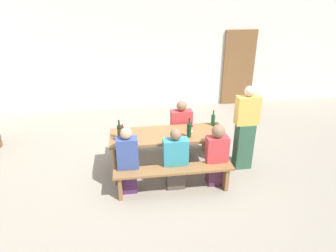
{
  "coord_description": "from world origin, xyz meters",
  "views": [
    {
      "loc": [
        -0.68,
        -4.67,
        3.05
      ],
      "look_at": [
        0.0,
        0.0,
        0.9
      ],
      "focal_mm": 31.78,
      "sensor_mm": 36.0,
      "label": 1
    }
  ],
  "objects": [
    {
      "name": "ground_plane",
      "position": [
        0.0,
        0.0,
        0.0
      ],
      "size": [
        24.0,
        24.0,
        0.0
      ],
      "primitive_type": "plane",
      "color": "gray"
    },
    {
      "name": "back_wall",
      "position": [
        0.0,
        3.45,
        1.6
      ],
      "size": [
        14.0,
        0.2,
        3.2
      ],
      "primitive_type": "cube",
      "color": "silver",
      "rests_on": "ground"
    },
    {
      "name": "wooden_door",
      "position": [
        2.51,
        3.31,
        1.05
      ],
      "size": [
        0.9,
        0.06,
        2.1
      ],
      "primitive_type": "cube",
      "color": "brown",
      "rests_on": "ground"
    },
    {
      "name": "tasting_table",
      "position": [
        0.0,
        0.0,
        0.67
      ],
      "size": [
        2.04,
        0.73,
        0.75
      ],
      "color": "olive",
      "rests_on": "ground"
    },
    {
      "name": "bench_near",
      "position": [
        0.0,
        -0.67,
        0.35
      ],
      "size": [
        1.94,
        0.3,
        0.45
      ],
      "color": "olive",
      "rests_on": "ground"
    },
    {
      "name": "bench_far",
      "position": [
        0.0,
        0.67,
        0.35
      ],
      "size": [
        1.94,
        0.3,
        0.45
      ],
      "color": "olive",
      "rests_on": "ground"
    },
    {
      "name": "wine_bottle_0",
      "position": [
        0.34,
        -0.17,
        0.88
      ],
      "size": [
        0.08,
        0.08,
        0.34
      ],
      "color": "#143319",
      "rests_on": "tasting_table"
    },
    {
      "name": "wine_bottle_1",
      "position": [
        -0.83,
        -0.18,
        0.86
      ],
      "size": [
        0.07,
        0.07,
        0.32
      ],
      "color": "#332814",
      "rests_on": "tasting_table"
    },
    {
      "name": "wine_bottle_2",
      "position": [
        0.89,
        0.25,
        0.86
      ],
      "size": [
        0.07,
        0.07,
        0.29
      ],
      "color": "#194723",
      "rests_on": "tasting_table"
    },
    {
      "name": "wine_bottle_3",
      "position": [
        -0.84,
        -0.07,
        0.88
      ],
      "size": [
        0.08,
        0.08,
        0.34
      ],
      "color": "#143319",
      "rests_on": "tasting_table"
    },
    {
      "name": "wine_glass_0",
      "position": [
        -0.79,
        0.19,
        0.86
      ],
      "size": [
        0.06,
        0.06,
        0.17
      ],
      "color": "silver",
      "rests_on": "tasting_table"
    },
    {
      "name": "wine_glass_1",
      "position": [
        0.43,
        0.03,
        0.88
      ],
      "size": [
        0.06,
        0.06,
        0.18
      ],
      "color": "silver",
      "rests_on": "tasting_table"
    },
    {
      "name": "seated_guest_near_0",
      "position": [
        -0.73,
        -0.52,
        0.55
      ],
      "size": [
        0.34,
        0.24,
        1.15
      ],
      "rotation": [
        0.0,
        0.0,
        1.57
      ],
      "color": "#4C2758",
      "rests_on": "ground"
    },
    {
      "name": "seated_guest_near_1",
      "position": [
        0.05,
        -0.52,
        0.5
      ],
      "size": [
        0.4,
        0.24,
        1.08
      ],
      "rotation": [
        0.0,
        0.0,
        1.57
      ],
      "color": "brown",
      "rests_on": "ground"
    },
    {
      "name": "seated_guest_near_2",
      "position": [
        0.74,
        -0.52,
        0.53
      ],
      "size": [
        0.36,
        0.24,
        1.1
      ],
      "rotation": [
        0.0,
        0.0,
        1.57
      ],
      "color": "#562942",
      "rests_on": "ground"
    },
    {
      "name": "seated_guest_far_0",
      "position": [
        0.34,
        0.52,
        0.55
      ],
      "size": [
        0.41,
        0.24,
        1.16
      ],
      "rotation": [
        0.0,
        0.0,
        -1.57
      ],
      "color": "#305359",
      "rests_on": "ground"
    },
    {
      "name": "standing_host",
      "position": [
        1.4,
        -0.07,
        0.76
      ],
      "size": [
        0.41,
        0.24,
        1.58
      ],
      "rotation": [
        0.0,
        0.0,
        3.14
      ],
      "color": "#305840",
      "rests_on": "ground"
    }
  ]
}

